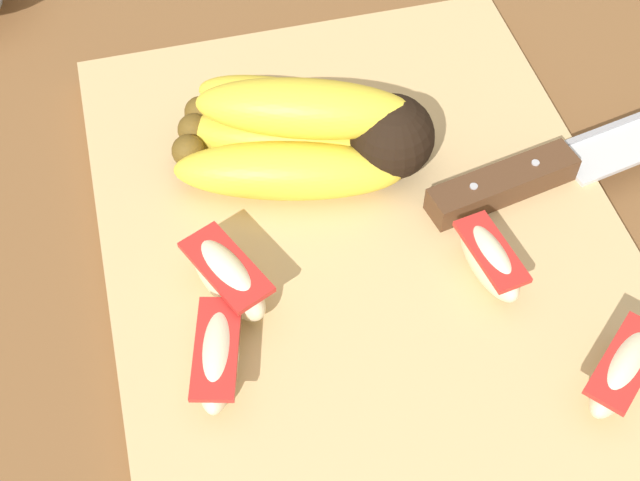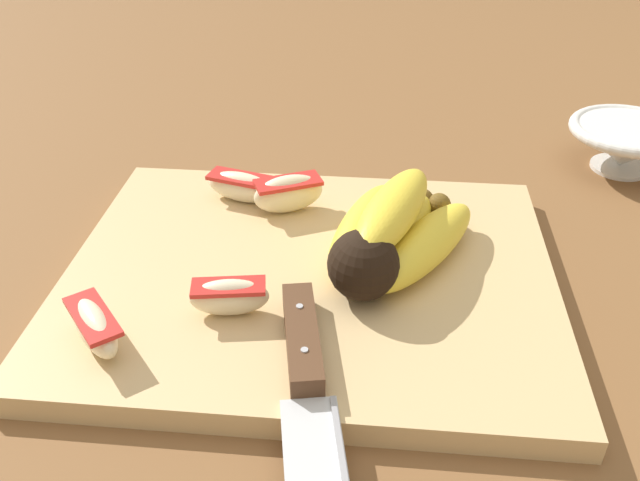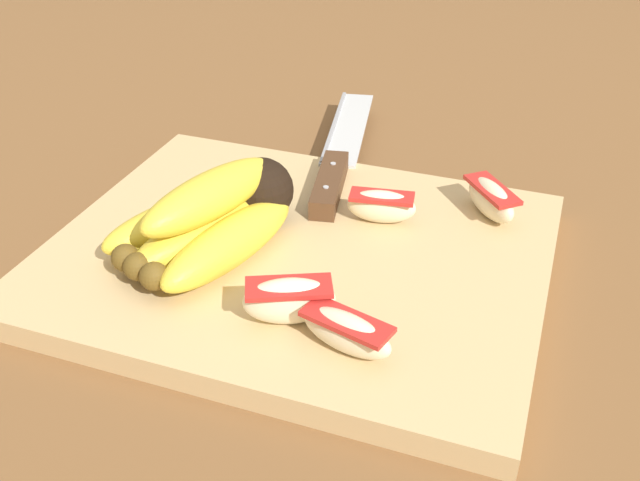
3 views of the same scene
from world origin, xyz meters
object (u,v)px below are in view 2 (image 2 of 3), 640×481
Objects in this scene: banana_bunch at (390,235)px; ceramic_bowl at (626,143)px; apple_wedge_far at (241,186)px; chefs_knife at (308,392)px; apple_wedge_extra at (95,326)px; apple_wedge_near at (229,296)px; apple_wedge_middle at (288,193)px.

banana_bunch is 0.33m from ceramic_bowl.
apple_wedge_far is 0.58× the size of ceramic_bowl.
apple_wedge_extra is (-0.15, 0.04, 0.01)m from chefs_knife.
ceramic_bowl reaches higher than chefs_knife.
apple_wedge_far is 0.41m from ceramic_bowl.
apple_wedge_near is 0.09m from apple_wedge_extra.
apple_wedge_middle is 0.37m from ceramic_bowl.
chefs_knife is 3.98× the size of apple_wedge_far.
apple_wedge_near reaches higher than chefs_knife.
apple_wedge_near is (-0.11, -0.08, -0.01)m from banana_bunch.
chefs_knife is at bearing -49.96° from apple_wedge_near.
apple_wedge_middle reaches higher than ceramic_bowl.
apple_wedge_extra is (-0.06, -0.21, 0.00)m from apple_wedge_far.
apple_wedge_middle reaches higher than apple_wedge_extra.
banana_bunch is 2.78× the size of apple_wedge_near.
apple_wedge_far is 0.21m from apple_wedge_extra.
apple_wedge_middle is at bearing -155.55° from ceramic_bowl.
banana_bunch is 0.17m from chefs_knife.
apple_wedge_middle is 0.05m from apple_wedge_far.
ceramic_bowl is (0.30, 0.38, 0.00)m from chefs_knife.
apple_wedge_middle is (-0.09, 0.07, -0.01)m from banana_bunch.
apple_wedge_extra is at bearing -142.32° from ceramic_bowl.
chefs_knife is 0.26m from apple_wedge_far.
apple_wedge_near is 0.47m from ceramic_bowl.
apple_wedge_extra is at bearing -153.60° from apple_wedge_near.
banana_bunch is 1.38× the size of ceramic_bowl.
ceramic_bowl reaches higher than apple_wedge_far.
apple_wedge_far is at bearing 162.75° from apple_wedge_middle.
apple_wedge_near is 0.50× the size of ceramic_bowl.
apple_wedge_extra is at bearing -119.48° from apple_wedge_middle.
apple_wedge_middle is (0.02, 0.15, 0.00)m from apple_wedge_near.
banana_bunch is 0.12m from apple_wedge_middle.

